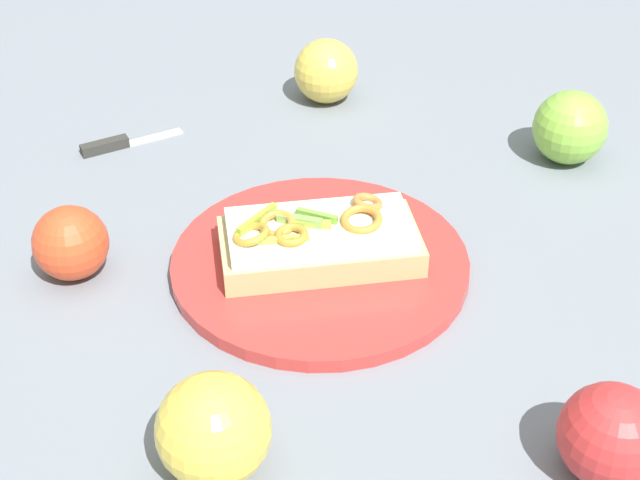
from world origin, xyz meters
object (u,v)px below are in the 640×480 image
object	(u,v)px
sandwich	(319,240)
apple_1	(213,430)
apple_3	(570,127)
knife	(118,143)
apple_4	(71,243)
apple_0	(612,436)
apple_2	(326,71)
plate	(320,263)

from	to	relation	value
sandwich	apple_1	size ratio (longest dim) A/B	2.34
apple_3	knife	bearing A→B (deg)	-21.75
apple_4	knife	xyz separation A→B (m)	(-0.07, -0.22, -0.03)
apple_0	apple_4	size ratio (longest dim) A/B	1.10
apple_2	apple_0	bearing A→B (deg)	90.10
sandwich	plate	bearing A→B (deg)	11.10
apple_3	apple_4	xyz separation A→B (m)	(0.53, 0.03, -0.01)
apple_1	knife	size ratio (longest dim) A/B	0.70
sandwich	apple_3	bearing A→B (deg)	26.86
plate	knife	bearing A→B (deg)	-63.16
apple_4	plate	bearing A→B (deg)	162.83
sandwich	apple_2	size ratio (longest dim) A/B	2.50
apple_0	apple_1	bearing A→B (deg)	-19.30
sandwich	apple_3	distance (m)	0.33
plate	apple_3	size ratio (longest dim) A/B	3.44
sandwich	apple_4	world-z (taller)	apple_4
apple_3	apple_4	world-z (taller)	apple_3
plate	knife	world-z (taller)	plate
apple_0	apple_3	bearing A→B (deg)	-117.47
sandwich	apple_2	distance (m)	0.34
plate	apple_2	distance (m)	0.34
plate	apple_3	distance (m)	0.33
apple_3	apple_1	bearing A→B (deg)	32.65
sandwich	apple_4	bearing A→B (deg)	172.38
apple_1	apple_4	world-z (taller)	apple_1
apple_1	knife	distance (m)	0.48
apple_0	apple_2	bearing A→B (deg)	-89.90
apple_3	sandwich	bearing A→B (deg)	17.24
apple_4	apple_0	bearing A→B (deg)	132.91
apple_2	apple_3	world-z (taller)	apple_3
sandwich	knife	xyz separation A→B (m)	(0.14, -0.28, -0.03)
sandwich	apple_1	bearing A→B (deg)	-116.52
apple_3	knife	world-z (taller)	apple_3
plate	apple_0	world-z (taller)	apple_0
apple_3	apple_4	distance (m)	0.53
apple_0	apple_1	distance (m)	0.28
apple_3	apple_0	bearing A→B (deg)	62.53
apple_2	knife	size ratio (longest dim) A/B	0.66
plate	apple_0	bearing A→B (deg)	111.82
plate	apple_3	xyz separation A→B (m)	(-0.32, -0.10, 0.03)
plate	apple_2	size ratio (longest dim) A/B	3.56
plate	apple_2	xyz separation A→B (m)	(-0.11, -0.32, 0.03)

